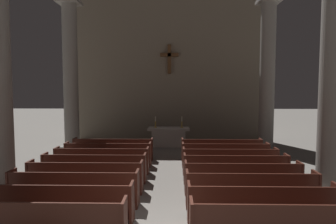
# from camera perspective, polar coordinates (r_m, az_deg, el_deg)

# --- Properties ---
(pew_left_row_1) EXTENTS (3.39, 0.50, 0.95)m
(pew_left_row_1) POSITION_cam_1_polar(r_m,az_deg,el_deg) (6.86, -22.71, -18.36)
(pew_left_row_1) COLOR #4C2319
(pew_left_row_1) RESTS_ON ground
(pew_left_row_2) EXTENTS (3.39, 0.50, 0.95)m
(pew_left_row_2) POSITION_cam_1_polar(r_m,az_deg,el_deg) (7.75, -19.49, -15.57)
(pew_left_row_2) COLOR #4C2319
(pew_left_row_2) RESTS_ON ground
(pew_left_row_3) EXTENTS (3.39, 0.50, 0.95)m
(pew_left_row_3) POSITION_cam_1_polar(r_m,az_deg,el_deg) (8.67, -17.01, -13.33)
(pew_left_row_3) COLOR #4C2319
(pew_left_row_3) RESTS_ON ground
(pew_left_row_4) EXTENTS (3.39, 0.50, 0.95)m
(pew_left_row_4) POSITION_cam_1_polar(r_m,az_deg,el_deg) (9.62, -15.04, -11.51)
(pew_left_row_4) COLOR #4C2319
(pew_left_row_4) RESTS_ON ground
(pew_left_row_5) EXTENTS (3.39, 0.50, 0.95)m
(pew_left_row_5) POSITION_cam_1_polar(r_m,az_deg,el_deg) (10.58, -13.45, -10.01)
(pew_left_row_5) COLOR #4C2319
(pew_left_row_5) RESTS_ON ground
(pew_left_row_6) EXTENTS (3.39, 0.50, 0.95)m
(pew_left_row_6) POSITION_cam_1_polar(r_m,az_deg,el_deg) (11.56, -12.13, -8.75)
(pew_left_row_6) COLOR #4C2319
(pew_left_row_6) RESTS_ON ground
(pew_left_row_7) EXTENTS (3.39, 0.50, 0.95)m
(pew_left_row_7) POSITION_cam_1_polar(r_m,az_deg,el_deg) (12.54, -11.03, -7.69)
(pew_left_row_7) COLOR #4C2319
(pew_left_row_7) RESTS_ON ground
(pew_left_row_8) EXTENTS (3.39, 0.50, 0.95)m
(pew_left_row_8) POSITION_cam_1_polar(r_m,az_deg,el_deg) (13.53, -10.09, -6.78)
(pew_left_row_8) COLOR #4C2319
(pew_left_row_8) RESTS_ON ground
(pew_right_row_2) EXTENTS (3.39, 0.50, 0.95)m
(pew_right_row_2) POSITION_cam_1_polar(r_m,az_deg,el_deg) (7.55, 17.13, -16.06)
(pew_right_row_2) COLOR #4C2319
(pew_right_row_2) RESTS_ON ground
(pew_right_row_3) EXTENTS (3.39, 0.50, 0.95)m
(pew_right_row_3) POSITION_cam_1_polar(r_m,az_deg,el_deg) (8.50, 15.17, -13.67)
(pew_right_row_3) COLOR #4C2319
(pew_right_row_3) RESTS_ON ground
(pew_right_row_4) EXTENTS (3.39, 0.50, 0.95)m
(pew_right_row_4) POSITION_cam_1_polar(r_m,az_deg,el_deg) (9.46, 13.64, -11.76)
(pew_right_row_4) COLOR #4C2319
(pew_right_row_4) RESTS_ON ground
(pew_right_row_5) EXTENTS (3.39, 0.50, 0.95)m
(pew_right_row_5) POSITION_cam_1_polar(r_m,az_deg,el_deg) (10.44, 12.41, -10.19)
(pew_right_row_5) COLOR #4C2319
(pew_right_row_5) RESTS_ON ground
(pew_right_row_6) EXTENTS (3.39, 0.50, 0.95)m
(pew_right_row_6) POSITION_cam_1_polar(r_m,az_deg,el_deg) (11.42, 11.40, -8.89)
(pew_right_row_6) COLOR #4C2319
(pew_right_row_6) RESTS_ON ground
(pew_right_row_7) EXTENTS (3.39, 0.50, 0.95)m
(pew_right_row_7) POSITION_cam_1_polar(r_m,az_deg,el_deg) (12.42, 10.55, -7.80)
(pew_right_row_7) COLOR #4C2319
(pew_right_row_7) RESTS_ON ground
(pew_right_row_8) EXTENTS (3.39, 0.50, 0.95)m
(pew_right_row_8) POSITION_cam_1_polar(r_m,az_deg,el_deg) (13.42, 9.84, -6.87)
(pew_right_row_8) COLOR #4C2319
(pew_right_row_8) RESTS_ON ground
(column_right_nearest) EXTENTS (1.09, 1.09, 7.37)m
(column_right_nearest) POSITION_cam_1_polar(r_m,az_deg,el_deg) (10.05, 28.26, 6.77)
(column_right_nearest) COLOR gray
(column_right_nearest) RESTS_ON ground
(column_left_second) EXTENTS (1.09, 1.09, 7.37)m
(column_left_second) POSITION_cam_1_polar(r_m,az_deg,el_deg) (16.13, -17.58, 6.03)
(column_left_second) COLOR gray
(column_left_second) RESTS_ON ground
(column_right_second) EXTENTS (1.09, 1.09, 7.37)m
(column_right_second) POSITION_cam_1_polar(r_m,az_deg,el_deg) (15.93, 17.89, 6.04)
(column_right_second) COLOR gray
(column_right_second) RESTS_ON ground
(altar) EXTENTS (2.20, 0.90, 1.01)m
(altar) POSITION_cam_1_polar(r_m,az_deg,el_deg) (16.37, 0.11, -4.54)
(altar) COLOR #BCB7AD
(altar) RESTS_ON ground
(candlestick_left) EXTENTS (0.16, 0.16, 0.59)m
(candlestick_left) POSITION_cam_1_polar(r_m,az_deg,el_deg) (16.31, -2.35, -2.24)
(candlestick_left) COLOR #B79338
(candlestick_left) RESTS_ON altar
(candlestick_right) EXTENTS (0.16, 0.16, 0.59)m
(candlestick_right) POSITION_cam_1_polar(r_m,az_deg,el_deg) (16.28, 2.58, -2.25)
(candlestick_right) COLOR #B79338
(candlestick_right) RESTS_ON altar
(apse_with_cross) EXTENTS (10.88, 0.45, 8.69)m
(apse_with_cross) POSITION_cam_1_polar(r_m,az_deg,el_deg) (18.46, 0.25, 8.35)
(apse_with_cross) COLOR gray
(apse_with_cross) RESTS_ON ground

